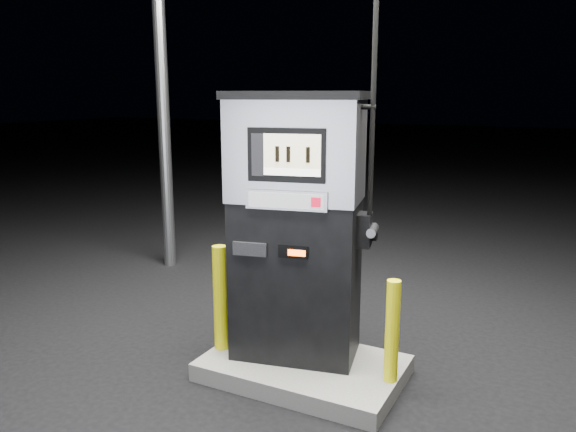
% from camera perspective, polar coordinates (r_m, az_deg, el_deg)
% --- Properties ---
extents(ground, '(80.00, 80.00, 0.00)m').
position_cam_1_polar(ground, '(4.87, 1.56, -15.97)').
color(ground, black).
rests_on(ground, ground).
extents(pump_island, '(1.60, 1.00, 0.15)m').
position_cam_1_polar(pump_island, '(4.83, 1.57, -15.19)').
color(pump_island, '#63635E').
rests_on(pump_island, ground).
extents(fuel_dispenser, '(1.25, 0.85, 4.51)m').
position_cam_1_polar(fuel_dispenser, '(4.55, 0.89, -0.90)').
color(fuel_dispenser, black).
rests_on(fuel_dispenser, pump_island).
extents(bollard_left, '(0.14, 0.14, 0.91)m').
position_cam_1_polar(bollard_left, '(4.86, -6.87, -8.26)').
color(bollard_left, '#F9F30D').
rests_on(bollard_left, pump_island).
extents(bollard_right, '(0.12, 0.12, 0.80)m').
position_cam_1_polar(bollard_right, '(4.39, 10.53, -11.44)').
color(bollard_right, '#F9F30D').
rests_on(bollard_right, pump_island).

